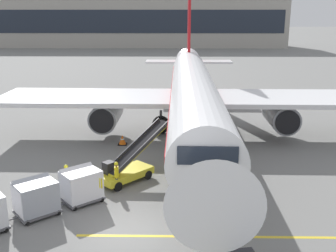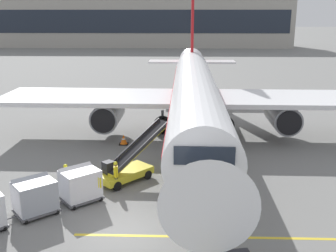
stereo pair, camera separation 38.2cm
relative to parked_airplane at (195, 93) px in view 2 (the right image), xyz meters
name	(u,v)px [view 2 (the right image)]	position (x,y,z in m)	size (l,w,h in m)	color
ground_plane	(123,230)	(-3.79, -15.08, -3.68)	(600.00, 600.00, 0.00)	slate
parked_airplane	(195,93)	(0.00, 0.00, 0.00)	(31.45, 40.81, 13.96)	white
belt_loader	(127,166)	(-4.34, -9.15, -2.78)	(4.44, 4.63, 3.30)	gold
baggage_cart_lead	(80,184)	(-6.53, -12.06, -2.68)	(2.60, 2.52, 1.91)	#515156
baggage_cart_second	(35,196)	(-8.47, -13.59, -2.68)	(2.60, 2.52, 1.91)	#515156
ground_crew_by_loader	(66,177)	(-7.55, -11.09, -2.68)	(0.35, 0.55, 1.74)	#333847
ground_crew_by_carts	(116,174)	(-4.81, -10.61, -2.68)	(0.30, 0.56, 1.74)	#333847
ground_crew_marshaller	(97,184)	(-5.63, -12.06, -2.68)	(0.55, 0.35, 1.74)	#514C42
safety_cone_engine_keepout	(124,140)	(-5.56, -2.24, -3.30)	(0.70, 0.70, 0.78)	black
apron_guidance_line_lead_in	(193,139)	(-0.08, -0.75, -3.68)	(0.20, 110.00, 0.01)	yellow
apron_guidance_line_stop_bar	(204,237)	(-0.01, -15.54, -3.68)	(12.00, 0.20, 0.01)	yellow
terminal_building	(129,21)	(-17.12, 94.44, 3.86)	(96.79, 16.73, 15.18)	#A8A399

